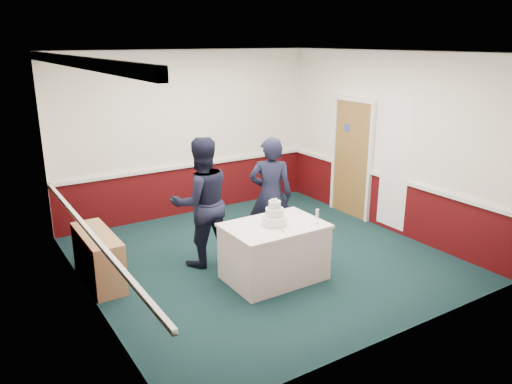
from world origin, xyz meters
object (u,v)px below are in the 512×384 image
champagne_flute (317,214)px  sideboard (99,257)px  person_man (201,202)px  cake_knife (281,229)px  person_woman (271,195)px  wedding_cake (275,217)px  cake_table (274,251)px

champagne_flute → sideboard: bearing=150.0°
sideboard → person_man: size_ratio=0.64×
cake_knife → person_woman: (0.52, 1.01, 0.11)m
person_woman → wedding_cake: bearing=94.0°
cake_knife → champagne_flute: bearing=4.3°
person_man → wedding_cake: bearing=127.6°
cake_table → person_man: (-0.60, 0.97, 0.54)m
cake_table → cake_knife: cake_knife is taller
sideboard → wedding_cake: (2.05, -1.19, 0.55)m
sideboard → cake_knife: 2.49m
cake_table → champagne_flute: (0.50, -0.28, 0.53)m
person_man → champagne_flute: bearing=137.2°
cake_table → cake_knife: size_ratio=6.00×
champagne_flute → person_man: bearing=131.4°
person_man → person_woman: bearing=177.8°
champagne_flute → cake_table: bearing=150.8°
sideboard → wedding_cake: 2.43m
sideboard → cake_table: size_ratio=0.91×
person_man → cake_table: bearing=127.6°
wedding_cake → person_man: 1.14m
cake_knife → person_woman: 1.14m
person_man → person_woman: person_man is taller
person_woman → champagne_flute: bearing=125.5°
person_woman → sideboard: bearing=26.4°
wedding_cake → cake_table: bearing=-90.0°
cake_knife → person_man: size_ratio=0.12×
cake_table → person_man: bearing=121.8°
sideboard → person_woman: bearing=-8.4°
cake_table → wedding_cake: wedding_cake is taller
cake_table → person_woman: (0.49, 0.81, 0.50)m
sideboard → champagne_flute: 3.00m
cake_table → person_man: size_ratio=0.70×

